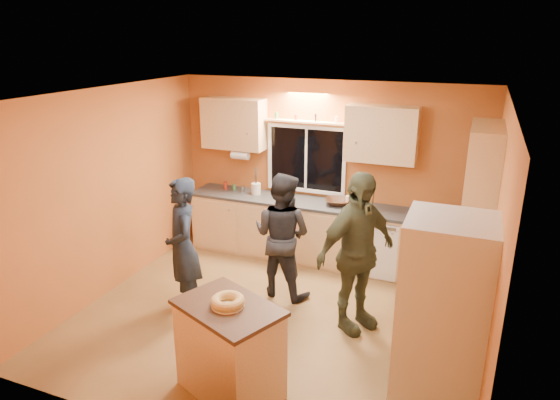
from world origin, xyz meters
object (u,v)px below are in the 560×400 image
at_px(person_left, 183,247).
at_px(person_center, 282,235).
at_px(refrigerator, 442,317).
at_px(island, 230,349).
at_px(person_right, 356,253).

bearing_deg(person_left, person_center, 91.70).
xyz_separation_m(refrigerator, person_center, (-2.02, 1.40, -0.10)).
xyz_separation_m(refrigerator, island, (-1.78, -0.53, -0.44)).
bearing_deg(person_right, refrigerator, -100.94).
bearing_deg(person_center, refrigerator, 153.39).
distance_m(island, person_center, 1.97).
distance_m(person_center, person_right, 1.13).
xyz_separation_m(person_left, person_center, (0.92, 0.83, -0.03)).
xyz_separation_m(island, person_left, (-1.16, 1.09, 0.37)).
distance_m(person_left, person_center, 1.24).
distance_m(island, person_left, 1.63).
relative_size(refrigerator, island, 1.61).
bearing_deg(refrigerator, island, -163.56).
xyz_separation_m(island, person_center, (-0.24, 1.92, 0.34)).
bearing_deg(refrigerator, person_left, 169.19).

